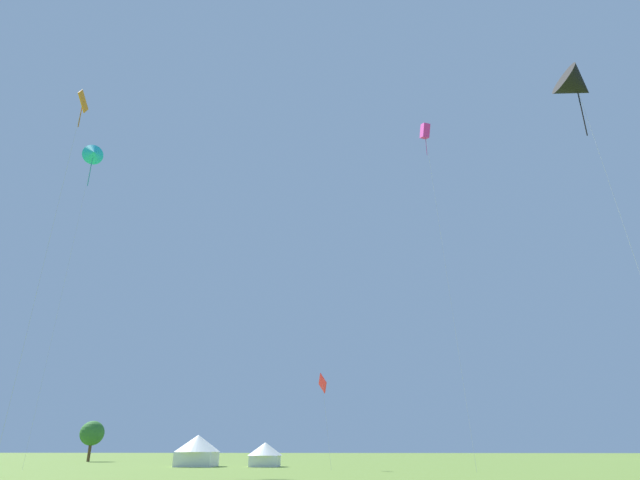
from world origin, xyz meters
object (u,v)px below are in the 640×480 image
Objects in this scene: festival_tent_center at (197,449)px; festival_tent_left at (265,453)px; kite_red_diamond at (323,384)px; kite_cyan_delta at (93,153)px; tree_distant_right at (92,433)px; kite_orange_diamond at (82,107)px; kite_magenta_box at (425,132)px; kite_black_delta at (576,86)px.

festival_tent_center is 7.70m from festival_tent_left.
kite_red_diamond is 11.79m from festival_tent_left.
tree_distant_right is at bearing 106.48° from kite_cyan_delta.
kite_red_diamond is (18.69, 20.79, -19.92)m from kite_orange_diamond.
kite_magenta_box reaches higher than festival_tent_left.
kite_cyan_delta is 41.10m from festival_tent_left.
tree_distant_right is (-22.04, 20.21, 2.12)m from festival_tent_center.
kite_black_delta is 52.62m from festival_tent_center.
kite_orange_diamond is 5.16× the size of tree_distant_right.
kite_orange_diamond is 34.33m from kite_red_diamond.
tree_distant_right is at bearing 147.60° from kite_magenta_box.
kite_orange_diamond is at bearing -69.61° from tree_distant_right.
kite_orange_diamond reaches higher than kite_red_diamond.
festival_tent_center is at bearing -42.52° from tree_distant_right.
kite_red_diamond is at bearing -45.63° from festival_tent_left.
kite_red_diamond is 1.80× the size of festival_tent_center.
kite_magenta_box is (30.72, 17.14, 7.64)m from kite_orange_diamond.
tree_distant_right is at bearing 145.78° from festival_tent_left.
tree_distant_right is at bearing 110.39° from kite_orange_diamond.
kite_magenta_box reaches higher than kite_orange_diamond.
festival_tent_center is at bearing 158.23° from kite_magenta_box.
kite_red_diamond is (-12.03, 3.65, -27.56)m from kite_magenta_box.
kite_black_delta is (40.46, 1.40, 1.44)m from kite_orange_diamond.
kite_black_delta reaches higher than tree_distant_right.
kite_red_diamond is 17.22m from festival_tent_center.
kite_magenta_box is 6.37× the size of tree_distant_right.
kite_cyan_delta is at bearing -148.59° from festival_tent_center.
festival_tent_center is (-14.47, 6.94, -6.26)m from kite_red_diamond.
kite_black_delta is 47.91m from festival_tent_left.
festival_tent_left is at bearing 150.64° from kite_magenta_box.
tree_distant_right is (-8.44, 28.52, -31.61)m from kite_cyan_delta.
festival_tent_center is at bearing 81.33° from kite_orange_diamond.
kite_cyan_delta is at bearing -158.68° from festival_tent_left.
kite_cyan_delta reaches higher than kite_red_diamond.
kite_red_diamond is at bearing 163.13° from kite_magenta_box.
kite_orange_diamond is at bearing -64.22° from kite_cyan_delta.
kite_black_delta is (9.74, -15.74, -6.20)m from kite_magenta_box.
kite_black_delta is (49.84, -18.01, -6.10)m from kite_cyan_delta.
kite_magenta_box is at bearing -21.77° from festival_tent_center.
kite_cyan_delta is 43.40m from tree_distant_right.
kite_orange_diamond is 7.64× the size of festival_tent_left.
kite_cyan_delta is (-9.38, 19.41, 7.54)m from kite_orange_diamond.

